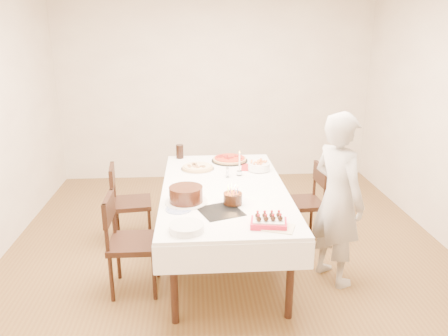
{
  "coord_description": "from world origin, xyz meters",
  "views": [
    {
      "loc": [
        -0.32,
        -3.83,
        2.16
      ],
      "look_at": [
        -0.05,
        -0.04,
        0.94
      ],
      "focal_mm": 35.0,
      "sensor_mm": 36.0,
      "label": 1
    }
  ],
  "objects": [
    {
      "name": "red_placemat",
      "position": [
        0.3,
        0.54,
        0.75
      ],
      "size": [
        0.29,
        0.29,
        0.01
      ],
      "primitive_type": "cube",
      "rotation": [
        0.0,
        0.0,
        -0.13
      ],
      "color": "#B21E1E",
      "rests_on": "dining_table"
    },
    {
      "name": "taper_candle",
      "position": [
        0.12,
        0.29,
        0.88
      ],
      "size": [
        0.07,
        0.07,
        0.26
      ],
      "primitive_type": "cylinder",
      "rotation": [
        0.0,
        0.0,
        -0.32
      ],
      "color": "white",
      "rests_on": "dining_table"
    },
    {
      "name": "pizza_white",
      "position": [
        -0.29,
        0.51,
        0.77
      ],
      "size": [
        0.45,
        0.45,
        0.04
      ],
      "primitive_type": "cylinder",
      "rotation": [
        0.0,
        0.0,
        0.36
      ],
      "color": "beige",
      "rests_on": "dining_table"
    },
    {
      "name": "birthday_cake",
      "position": [
        -0.01,
        -0.45,
        0.84
      ],
      "size": [
        0.21,
        0.21,
        0.15
      ],
      "primitive_type": "cylinder",
      "rotation": [
        0.0,
        0.0,
        0.39
      ],
      "color": "#38200F",
      "rests_on": "dining_table"
    },
    {
      "name": "cake_board",
      "position": [
        -0.12,
        -0.6,
        0.75
      ],
      "size": [
        0.41,
        0.41,
        0.01
      ],
      "primitive_type": "cube",
      "rotation": [
        0.0,
        0.0,
        0.35
      ],
      "color": "black",
      "rests_on": "dining_table"
    },
    {
      "name": "person",
      "position": [
        0.9,
        -0.44,
        0.76
      ],
      "size": [
        0.56,
        0.66,
        1.53
      ],
      "primitive_type": "imported",
      "rotation": [
        0.0,
        0.0,
        2.0
      ],
      "color": "#B4B0AA",
      "rests_on": "floor"
    },
    {
      "name": "strawberry_box",
      "position": [
        0.22,
        -0.89,
        0.78
      ],
      "size": [
        0.29,
        0.22,
        0.07
      ],
      "primitive_type": null,
      "rotation": [
        0.0,
        0.0,
        -0.18
      ],
      "color": "red",
      "rests_on": "dining_table"
    },
    {
      "name": "wall_front",
      "position": [
        0.0,
        -2.5,
        1.35
      ],
      "size": [
        4.5,
        0.04,
        2.7
      ],
      "primitive_type": "cube",
      "color": "beige",
      "rests_on": "floor"
    },
    {
      "name": "china_plate",
      "position": [
        -0.46,
        -0.53,
        0.75
      ],
      "size": [
        0.28,
        0.28,
        0.01
      ],
      "primitive_type": "cylinder",
      "rotation": [
        0.0,
        0.0,
        0.4
      ],
      "color": "white",
      "rests_on": "dining_table"
    },
    {
      "name": "shaker_pair",
      "position": [
        0.0,
        0.24,
        0.8
      ],
      "size": [
        0.1,
        0.1,
        0.09
      ],
      "primitive_type": null,
      "rotation": [
        0.0,
        0.0,
        -0.35
      ],
      "color": "white",
      "rests_on": "dining_table"
    },
    {
      "name": "box_lid",
      "position": [
        0.27,
        -0.93,
        0.75
      ],
      "size": [
        0.3,
        0.25,
        0.02
      ],
      "primitive_type": "cube",
      "rotation": [
        0.0,
        0.0,
        -0.37
      ],
      "color": "beige",
      "rests_on": "dining_table"
    },
    {
      "name": "dining_table",
      "position": [
        -0.05,
        -0.04,
        0.38
      ],
      "size": [
        1.27,
        2.2,
        0.75
      ],
      "primitive_type": "cube",
      "rotation": [
        0.0,
        0.0,
        0.06
      ],
      "color": "white",
      "rests_on": "floor"
    },
    {
      "name": "floor",
      "position": [
        0.0,
        0.0,
        0.0
      ],
      "size": [
        5.0,
        5.0,
        0.0
      ],
      "primitive_type": "plane",
      "color": "brown",
      "rests_on": "ground"
    },
    {
      "name": "wall_back",
      "position": [
        0.0,
        2.5,
        1.35
      ],
      "size": [
        4.5,
        0.04,
        2.7
      ],
      "primitive_type": "cube",
      "color": "beige",
      "rests_on": "floor"
    },
    {
      "name": "pizza_pepperoni",
      "position": [
        0.07,
        0.79,
        0.77
      ],
      "size": [
        0.44,
        0.44,
        0.04
      ],
      "primitive_type": "cylinder",
      "rotation": [
        0.0,
        0.0,
        -0.09
      ],
      "color": "red",
      "rests_on": "dining_table"
    },
    {
      "name": "cola_glass",
      "position": [
        -0.49,
        0.95,
        0.83
      ],
      "size": [
        0.11,
        0.11,
        0.16
      ],
      "primitive_type": "cylinder",
      "rotation": [
        0.0,
        0.0,
        -0.32
      ],
      "color": "black",
      "rests_on": "dining_table"
    },
    {
      "name": "pasta_bowl",
      "position": [
        0.34,
        0.44,
        0.79
      ],
      "size": [
        0.23,
        0.23,
        0.07
      ],
      "primitive_type": "cylinder",
      "rotation": [
        0.0,
        0.0,
        -0.0
      ],
      "color": "white",
      "rests_on": "dining_table"
    },
    {
      "name": "chair_left_dessert",
      "position": [
        -0.85,
        -0.49,
        0.44
      ],
      "size": [
        0.45,
        0.45,
        0.87
      ],
      "primitive_type": null,
      "rotation": [
        0.0,
        0.0,
        3.14
      ],
      "color": "black",
      "rests_on": "floor"
    },
    {
      "name": "plate_stack",
      "position": [
        -0.39,
        -0.93,
        0.78
      ],
      "size": [
        0.28,
        0.28,
        0.05
      ],
      "primitive_type": "cylinder",
      "rotation": [
        0.0,
        0.0,
        -0.09
      ],
      "color": "white",
      "rests_on": "dining_table"
    },
    {
      "name": "chair_left_savory",
      "position": [
        -0.99,
        0.44,
        0.42
      ],
      "size": [
        0.48,
        0.48,
        0.84
      ],
      "primitive_type": null,
      "rotation": [
        0.0,
        0.0,
        3.26
      ],
      "color": "black",
      "rests_on": "floor"
    },
    {
      "name": "layer_cake",
      "position": [
        -0.4,
        -0.39,
        0.82
      ],
      "size": [
        0.39,
        0.39,
        0.14
      ],
      "primitive_type": "cylinder",
      "rotation": [
        0.0,
        0.0,
        -0.08
      ],
      "color": "#35180D",
      "rests_on": "dining_table"
    },
    {
      "name": "chair_right_savory",
      "position": [
        0.79,
        0.33,
        0.42
      ],
      "size": [
        0.45,
        0.45,
        0.84
      ],
      "primitive_type": null,
      "rotation": [
        0.0,
        0.0,
        0.06
      ],
      "color": "black",
      "rests_on": "floor"
    }
  ]
}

